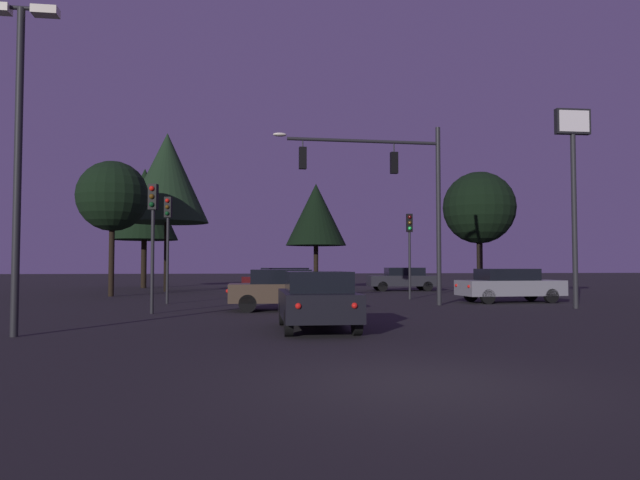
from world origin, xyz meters
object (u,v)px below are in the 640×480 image
car_nearside_lane (317,299)px  store_sign_illuminated (573,164)px  car_crossing_left (509,285)px  tree_center_horizon (479,208)px  car_far_lane (403,279)px  tree_behind_sign (316,215)px  tree_left_far (112,196)px  traffic_light_corner_left (153,222)px  car_crossing_right (283,289)px  traffic_signal_mast_arm (393,183)px  tree_right_cluster (145,204)px  traffic_light_corner_right (410,239)px  car_parked_lot (283,280)px  tree_lot_edge (167,178)px  traffic_light_median (168,228)px  parking_lot_lamp_post (19,125)px

car_nearside_lane → store_sign_illuminated: bearing=28.7°
car_crossing_left → tree_center_horizon: size_ratio=0.65×
car_far_lane → tree_behind_sign: 7.68m
tree_behind_sign → tree_left_far: size_ratio=1.02×
traffic_light_corner_left → car_crossing_right: (4.63, 0.78, -2.40)m
traffic_signal_mast_arm → tree_right_cluster: 24.67m
traffic_light_corner_right → car_parked_lot: bearing=130.1°
traffic_light_corner_left → tree_center_horizon: 21.52m
car_nearside_lane → tree_left_far: (-8.84, 17.54, 4.61)m
tree_left_far → tree_lot_edge: (2.20, 5.51, 1.89)m
car_crossing_left → tree_right_cluster: size_ratio=0.54×
car_crossing_right → tree_behind_sign: size_ratio=0.57×
store_sign_illuminated → tree_lot_edge: bearing=135.9°
car_crossing_right → store_sign_illuminated: 12.34m
traffic_light_corner_left → traffic_light_corner_right: bearing=31.8°
traffic_light_median → tree_right_cluster: 18.88m
traffic_light_median → tree_lot_edge: (-1.53, 12.08, 4.01)m
car_parked_lot → tree_behind_sign: bearing=64.3°
traffic_light_median → car_crossing_right: size_ratio=1.11×
car_parked_lot → traffic_light_corner_right: bearing=-49.9°
parking_lot_lamp_post → tree_lot_edge: size_ratio=0.78×
traffic_light_corner_left → car_nearside_lane: 8.03m
car_far_lane → tree_right_cluster: tree_right_cluster is taller
tree_behind_sign → tree_right_cluster: bearing=162.7°
car_nearside_lane → parking_lot_lamp_post: parking_lot_lamp_post is taller
traffic_signal_mast_arm → tree_center_horizon: bearing=50.8°
car_far_lane → car_parked_lot: bearing=-163.5°
traffic_light_corner_left → car_far_lane: (13.69, 16.29, -2.40)m
traffic_signal_mast_arm → tree_right_cluster: bearing=122.8°
tree_behind_sign → traffic_light_median: bearing=-120.4°
parking_lot_lamp_post → tree_center_horizon: 27.15m
car_nearside_lane → car_crossing_right: same height
traffic_light_corner_left → tree_left_far: tree_left_far is taller
traffic_light_corner_left → car_parked_lot: traffic_light_corner_left is taller
car_crossing_left → store_sign_illuminated: store_sign_illuminated is taller
car_parked_lot → car_crossing_left: bearing=-46.2°
tree_right_cluster → tree_left_far: bearing=-89.3°
traffic_light_median → tree_left_far: tree_left_far is taller
car_parked_lot → store_sign_illuminated: bearing=-53.0°
traffic_light_corner_right → car_nearside_lane: 14.52m
car_nearside_lane → tree_center_horizon: size_ratio=0.55×
car_nearside_lane → tree_lot_edge: tree_lot_edge is taller
traffic_signal_mast_arm → car_crossing_right: 6.72m
car_far_lane → parking_lot_lamp_post: parking_lot_lamp_post is taller
traffic_light_median → tree_lot_edge: 12.82m
parking_lot_lamp_post → store_sign_illuminated: (18.19, 6.41, 0.64)m
car_far_lane → tree_right_cluster: (-17.66, 7.12, 5.39)m
traffic_light_median → parking_lot_lamp_post: size_ratio=0.59×
car_crossing_left → car_crossing_right: 10.96m
tree_left_far → tree_lot_edge: 6.23m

